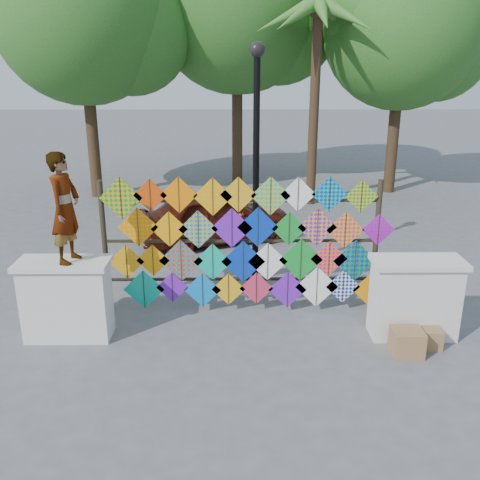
# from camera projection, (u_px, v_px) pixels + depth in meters

# --- Properties ---
(ground) EXTENTS (80.00, 80.00, 0.00)m
(ground) POSITION_uv_depth(u_px,v_px,m) (241.00, 329.00, 8.68)
(ground) COLOR slate
(ground) RESTS_ON ground
(parapet_left) EXTENTS (1.40, 0.65, 1.28)m
(parapet_left) POSITION_uv_depth(u_px,v_px,m) (67.00, 299.00, 8.26)
(parapet_left) COLOR white
(parapet_left) RESTS_ON ground
(parapet_right) EXTENTS (1.40, 0.65, 1.28)m
(parapet_right) POSITION_uv_depth(u_px,v_px,m) (415.00, 297.00, 8.31)
(parapet_right) COLOR white
(parapet_right) RESTS_ON ground
(kite_rack) EXTENTS (4.92, 0.24, 2.38)m
(kite_rack) POSITION_uv_depth(u_px,v_px,m) (246.00, 245.00, 8.98)
(kite_rack) COLOR #2C2418
(kite_rack) RESTS_ON ground
(tree_west) EXTENTS (5.85, 5.20, 8.01)m
(tree_west) POSITION_uv_depth(u_px,v_px,m) (86.00, 15.00, 15.46)
(tree_west) COLOR #49361F
(tree_west) RESTS_ON ground
(tree_mid) EXTENTS (6.30, 5.60, 8.61)m
(tree_mid) POSITION_uv_depth(u_px,v_px,m) (240.00, 7.00, 17.27)
(tree_mid) COLOR #49361F
(tree_mid) RESTS_ON ground
(tree_east) EXTENTS (5.40, 4.80, 7.42)m
(tree_east) POSITION_uv_depth(u_px,v_px,m) (405.00, 30.00, 16.15)
(tree_east) COLOR #49361F
(tree_east) RESTS_ON ground
(palm_tree) EXTENTS (3.62, 3.62, 5.83)m
(palm_tree) POSITION_uv_depth(u_px,v_px,m) (318.00, 29.00, 14.68)
(palm_tree) COLOR #49361F
(palm_tree) RESTS_ON ground
(vendor_woman) EXTENTS (0.51, 0.67, 1.65)m
(vendor_woman) POSITION_uv_depth(u_px,v_px,m) (65.00, 208.00, 7.79)
(vendor_woman) COLOR #99999E
(vendor_woman) RESTS_ON parapet_left
(sedan) EXTENTS (3.93, 2.70, 1.24)m
(sedan) POSITION_uv_depth(u_px,v_px,m) (215.00, 216.00, 12.69)
(sedan) COLOR #4C160D
(sedan) RESTS_ON ground
(lamppost) EXTENTS (0.28, 0.28, 4.46)m
(lamppost) POSITION_uv_depth(u_px,v_px,m) (256.00, 145.00, 9.71)
(lamppost) COLOR black
(lamppost) RESTS_ON ground
(cardboard_box_near) EXTENTS (0.45, 0.40, 0.40)m
(cardboard_box_near) POSITION_uv_depth(u_px,v_px,m) (407.00, 342.00, 7.89)
(cardboard_box_near) COLOR #8B6243
(cardboard_box_near) RESTS_ON ground
(cardboard_box_far) EXTENTS (0.37, 0.34, 0.31)m
(cardboard_box_far) POSITION_uv_depth(u_px,v_px,m) (428.00, 337.00, 8.11)
(cardboard_box_far) COLOR #8B6243
(cardboard_box_far) RESTS_ON ground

